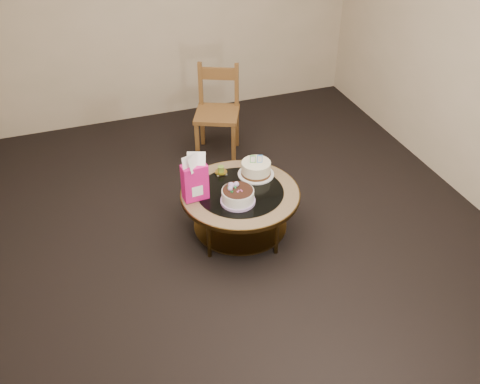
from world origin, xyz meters
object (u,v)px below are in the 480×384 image
object	(u,v)px
coffee_table	(240,199)
cream_cake	(256,169)
decorated_cake	(238,196)
gift_bag	(195,177)
dining_chair	(217,111)

from	to	relation	value
coffee_table	cream_cake	xyz separation A→B (m)	(0.21, 0.19, 0.14)
coffee_table	cream_cake	world-z (taller)	cream_cake
coffee_table	decorated_cake	world-z (taller)	decorated_cake
coffee_table	gift_bag	size ratio (longest dim) A/B	2.48
decorated_cake	cream_cake	bearing A→B (deg)	48.63
cream_cake	dining_chair	distance (m)	1.21
cream_cake	dining_chair	size ratio (longest dim) A/B	0.33
coffee_table	gift_bag	bearing A→B (deg)	173.98
decorated_cake	coffee_table	bearing A→B (deg)	62.39
coffee_table	gift_bag	distance (m)	0.48
cream_cake	dining_chair	world-z (taller)	dining_chair
decorated_cake	gift_bag	world-z (taller)	gift_bag
dining_chair	cream_cake	bearing A→B (deg)	-67.07
decorated_cake	dining_chair	distance (m)	1.56
gift_bag	dining_chair	world-z (taller)	dining_chair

